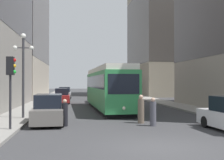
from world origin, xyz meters
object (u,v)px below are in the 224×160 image
pedestrian_crossing_far (141,110)px  parked_car_left_far (49,110)px  streetcar (108,87)px  parked_car_left_near (65,93)px  parked_car_left_mid (62,96)px  lamp_post_left_near (23,63)px  traffic_light_near_left (11,73)px  transit_bus (113,86)px  pedestrian_crossing_near (65,114)px  pedestrian_on_sidewalk (153,113)px

pedestrian_crossing_far → parked_car_left_far: bearing=-68.8°
streetcar → parked_car_left_near: streetcar is taller
parked_car_left_mid → parked_car_left_far: same height
parked_car_left_far → lamp_post_left_near: size_ratio=0.79×
parked_car_left_near → traffic_light_near_left: size_ratio=1.16×
lamp_post_left_near → transit_bus: bearing=69.6°
streetcar → pedestrian_crossing_far: streetcar is taller
streetcar → traffic_light_near_left: 12.57m
pedestrian_crossing_near → lamp_post_left_near: bearing=102.8°
pedestrian_crossing_near → traffic_light_near_left: (-2.70, -1.54, 2.29)m
pedestrian_crossing_near → streetcar: bearing=38.7°
transit_bus → pedestrian_crossing_far: transit_bus is taller
pedestrian_crossing_near → pedestrian_on_sidewalk: (5.14, -0.60, 0.04)m
streetcar → pedestrian_on_sidewalk: size_ratio=8.50×
parked_car_left_mid → transit_bus: bearing=52.7°
parked_car_left_near → lamp_post_left_near: size_ratio=0.75×
streetcar → transit_bus: bearing=78.6°
transit_bus → parked_car_left_far: bearing=-105.2°
parked_car_left_near → pedestrian_on_sidewalk: (6.16, -27.66, -0.07)m
transit_bus → pedestrian_crossing_far: 28.54m
parked_car_left_near → parked_car_left_mid: bearing=-88.7°
parked_car_left_near → lamp_post_left_near: (-1.90, -23.92, 3.07)m
pedestrian_crossing_far → parked_car_left_mid: bearing=-135.9°
parked_car_left_near → traffic_light_near_left: bearing=-92.1°
streetcar → pedestrian_crossing_far: bearing=-85.3°
pedestrian_crossing_near → traffic_light_near_left: traffic_light_near_left is taller
streetcar → pedestrian_on_sidewalk: bearing=-83.7°
parked_car_left_mid → parked_car_left_far: 17.02m
lamp_post_left_near → pedestrian_crossing_far: bearing=-18.5°
streetcar → traffic_light_near_left: size_ratio=3.80×
transit_bus → parked_car_left_far: size_ratio=2.46×
pedestrian_crossing_near → lamp_post_left_near: lamp_post_left_near is taller
pedestrian_on_sidewalk → traffic_light_near_left: 8.21m
pedestrian_on_sidewalk → pedestrian_crossing_near: bearing=82.8°
transit_bus → pedestrian_on_sidewalk: transit_bus is taller
parked_car_left_mid → pedestrian_crossing_near: bearing=-88.9°
streetcar → pedestrian_crossing_far: (1.10, -8.72, -1.27)m
lamp_post_left_near → traffic_light_near_left: bearing=-87.3°
lamp_post_left_near → parked_car_left_mid: bearing=82.8°
parked_car_left_near → pedestrian_crossing_near: parked_car_left_near is taller
lamp_post_left_near → pedestrian_crossing_near: bearing=-47.1°
transit_bus → parked_car_left_near: (-7.72, -1.97, -1.10)m
pedestrian_crossing_near → parked_car_left_near: bearing=62.0°
parked_car_left_far → pedestrian_on_sidewalk: (6.16, -1.66, -0.07)m
transit_bus → lamp_post_left_near: size_ratio=1.95×
streetcar → pedestrian_crossing_near: streetcar is taller
transit_bus → streetcar: bearing=-98.7°
parked_car_left_far → traffic_light_near_left: traffic_light_near_left is taller
transit_bus → parked_car_left_mid: bearing=-124.9°
parked_car_left_mid → traffic_light_near_left: size_ratio=1.32×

